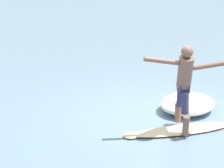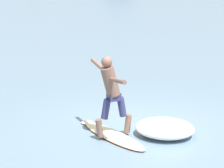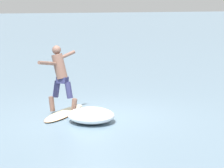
# 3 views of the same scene
# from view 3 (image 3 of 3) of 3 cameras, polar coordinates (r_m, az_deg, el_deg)

# --- Properties ---
(ground_plane) EXTENTS (200.00, 200.00, 0.00)m
(ground_plane) POSITION_cam_3_polar(r_m,az_deg,el_deg) (13.53, -2.07, -3.45)
(ground_plane) COLOR slate
(surfboard) EXTENTS (1.98, 1.69, 0.20)m
(surfboard) POSITION_cam_3_polar(r_m,az_deg,el_deg) (13.71, -5.24, -3.17)
(surfboard) COLOR beige
(surfboard) RESTS_ON ground
(surfer) EXTENTS (1.13, 1.27, 1.72)m
(surfer) POSITION_cam_3_polar(r_m,az_deg,el_deg) (13.53, -5.60, 1.15)
(surfer) COLOR brown
(surfer) RESTS_ON surfboard
(wave_foam_at_tail) EXTENTS (1.38, 1.23, 0.34)m
(wave_foam_at_tail) POSITION_cam_3_polar(r_m,az_deg,el_deg) (12.82, -2.27, -3.38)
(wave_foam_at_tail) COLOR white
(wave_foam_at_tail) RESTS_ON ground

